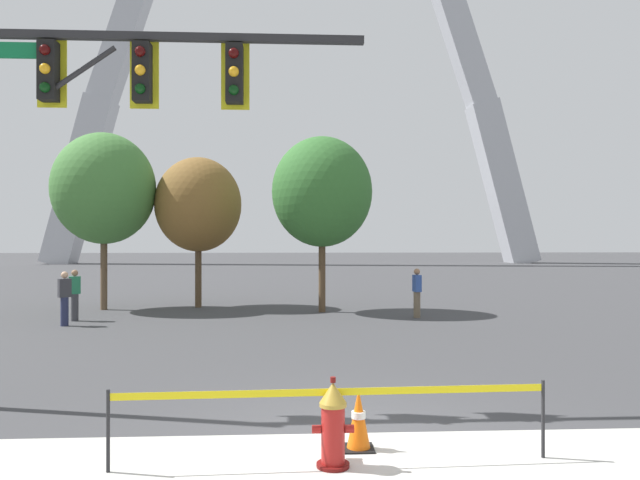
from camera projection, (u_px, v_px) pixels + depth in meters
ground_plane at (347, 434)px, 7.59m from camera, size 240.00×240.00×0.00m
fire_hydrant at (333, 425)px, 6.49m from camera, size 0.46×0.48×0.99m
caution_tape_barrier at (333, 410)px, 6.54m from camera, size 4.86×0.21×0.89m
traffic_cone_by_hydrant at (359, 420)px, 7.04m from camera, size 0.36×0.36×0.73m
traffic_signal_gantry at (72, 123)px, 9.00m from camera, size 6.42×0.44×6.00m
monument_arch at (295, 48)px, 66.50m from camera, size 55.10×3.15×55.47m
tree_far_left at (104, 189)px, 21.43m from camera, size 3.65×3.65×6.39m
tree_left_mid at (198, 205)px, 22.21m from camera, size 3.21×3.21×5.61m
tree_center_left at (322, 192)px, 20.75m from camera, size 3.50×3.50×6.13m
pedestrian_walking_left at (65, 298)px, 17.31m from camera, size 0.39×0.36×1.59m
pedestrian_standing_center at (75, 295)px, 18.40m from camera, size 0.38×0.29×1.59m
pedestrian_walking_right at (417, 292)px, 19.20m from camera, size 0.25×0.37×1.59m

